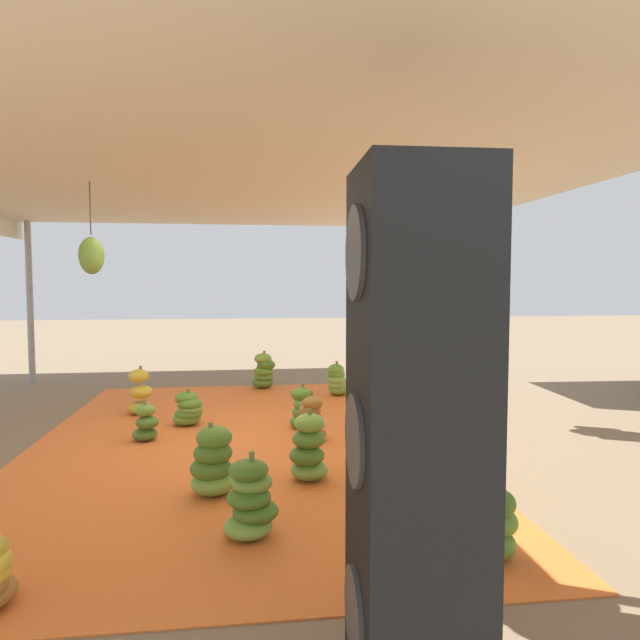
{
  "coord_description": "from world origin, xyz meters",
  "views": [
    {
      "loc": [
        5.77,
        0.11,
        1.62
      ],
      "look_at": [
        -0.73,
        0.95,
        1.19
      ],
      "focal_mm": 32.06,
      "sensor_mm": 36.0,
      "label": 1
    }
  ],
  "objects_px": {
    "banana_bunch_10": "(312,420)",
    "banana_bunch_11": "(303,409)",
    "banana_bunch_2": "(398,484)",
    "banana_bunch_13": "(140,394)",
    "banana_bunch_9": "(337,381)",
    "banana_bunch_14": "(188,410)",
    "banana_bunch_1": "(146,424)",
    "speaker_stack": "(416,432)",
    "banana_bunch_7": "(213,463)",
    "banana_bunch_4": "(308,449)",
    "banana_bunch_8": "(264,372)",
    "banana_bunch_0": "(495,525)",
    "banana_bunch_5": "(251,500)",
    "banana_bunch_12": "(426,529)",
    "banana_bunch_6": "(394,443)"
  },
  "relations": [
    {
      "from": "banana_bunch_5",
      "to": "banana_bunch_6",
      "type": "distance_m",
      "value": 1.7
    },
    {
      "from": "banana_bunch_1",
      "to": "banana_bunch_9",
      "type": "bearing_deg",
      "value": 131.84
    },
    {
      "from": "banana_bunch_12",
      "to": "speaker_stack",
      "type": "distance_m",
      "value": 1.2
    },
    {
      "from": "banana_bunch_0",
      "to": "banana_bunch_5",
      "type": "bearing_deg",
      "value": -108.48
    },
    {
      "from": "banana_bunch_8",
      "to": "banana_bunch_2",
      "type": "bearing_deg",
      "value": 9.6
    },
    {
      "from": "banana_bunch_8",
      "to": "banana_bunch_13",
      "type": "height_order",
      "value": "banana_bunch_13"
    },
    {
      "from": "banana_bunch_2",
      "to": "banana_bunch_11",
      "type": "distance_m",
      "value": 2.4
    },
    {
      "from": "banana_bunch_10",
      "to": "speaker_stack",
      "type": "distance_m",
      "value": 3.63
    },
    {
      "from": "banana_bunch_10",
      "to": "banana_bunch_13",
      "type": "height_order",
      "value": "banana_bunch_13"
    },
    {
      "from": "banana_bunch_13",
      "to": "speaker_stack",
      "type": "distance_m",
      "value": 5.39
    },
    {
      "from": "banana_bunch_13",
      "to": "banana_bunch_5",
      "type": "bearing_deg",
      "value": 20.44
    },
    {
      "from": "banana_bunch_0",
      "to": "banana_bunch_7",
      "type": "height_order",
      "value": "banana_bunch_7"
    },
    {
      "from": "banana_bunch_12",
      "to": "speaker_stack",
      "type": "xyz_separation_m",
      "value": [
        0.85,
        -0.32,
        0.79
      ]
    },
    {
      "from": "banana_bunch_8",
      "to": "banana_bunch_6",
      "type": "bearing_deg",
      "value": 14.38
    },
    {
      "from": "banana_bunch_2",
      "to": "banana_bunch_7",
      "type": "xyz_separation_m",
      "value": [
        -0.44,
        -1.33,
        0.07
      ]
    },
    {
      "from": "banana_bunch_1",
      "to": "banana_bunch_12",
      "type": "bearing_deg",
      "value": 34.59
    },
    {
      "from": "banana_bunch_10",
      "to": "banana_bunch_14",
      "type": "distance_m",
      "value": 1.54
    },
    {
      "from": "banana_bunch_7",
      "to": "banana_bunch_9",
      "type": "distance_m",
      "value": 3.97
    },
    {
      "from": "banana_bunch_4",
      "to": "banana_bunch_12",
      "type": "bearing_deg",
      "value": 17.59
    },
    {
      "from": "banana_bunch_9",
      "to": "speaker_stack",
      "type": "height_order",
      "value": "speaker_stack"
    },
    {
      "from": "banana_bunch_4",
      "to": "banana_bunch_8",
      "type": "xyz_separation_m",
      "value": [
        -4.11,
        -0.24,
        -0.0
      ]
    },
    {
      "from": "banana_bunch_7",
      "to": "banana_bunch_13",
      "type": "distance_m",
      "value": 2.97
    },
    {
      "from": "banana_bunch_0",
      "to": "banana_bunch_14",
      "type": "distance_m",
      "value": 4.0
    },
    {
      "from": "banana_bunch_9",
      "to": "banana_bunch_11",
      "type": "relative_size",
      "value": 0.99
    },
    {
      "from": "banana_bunch_0",
      "to": "banana_bunch_13",
      "type": "relative_size",
      "value": 0.75
    },
    {
      "from": "banana_bunch_8",
      "to": "banana_bunch_11",
      "type": "xyz_separation_m",
      "value": [
        2.42,
        0.36,
        -0.04
      ]
    },
    {
      "from": "banana_bunch_9",
      "to": "banana_bunch_2",
      "type": "bearing_deg",
      "value": -3.0
    },
    {
      "from": "banana_bunch_6",
      "to": "banana_bunch_13",
      "type": "relative_size",
      "value": 0.9
    },
    {
      "from": "banana_bunch_2",
      "to": "banana_bunch_8",
      "type": "height_order",
      "value": "banana_bunch_8"
    },
    {
      "from": "banana_bunch_1",
      "to": "banana_bunch_14",
      "type": "height_order",
      "value": "banana_bunch_1"
    },
    {
      "from": "banana_bunch_2",
      "to": "banana_bunch_13",
      "type": "relative_size",
      "value": 0.72
    },
    {
      "from": "banana_bunch_11",
      "to": "banana_bunch_14",
      "type": "height_order",
      "value": "banana_bunch_11"
    },
    {
      "from": "banana_bunch_1",
      "to": "speaker_stack",
      "type": "height_order",
      "value": "speaker_stack"
    },
    {
      "from": "banana_bunch_5",
      "to": "banana_bunch_13",
      "type": "bearing_deg",
      "value": -159.56
    },
    {
      "from": "banana_bunch_9",
      "to": "banana_bunch_10",
      "type": "xyz_separation_m",
      "value": [
        2.3,
        -0.63,
        0.01
      ]
    },
    {
      "from": "banana_bunch_5",
      "to": "banana_bunch_7",
      "type": "relative_size",
      "value": 0.98
    },
    {
      "from": "banana_bunch_2",
      "to": "banana_bunch_6",
      "type": "distance_m",
      "value": 0.87
    },
    {
      "from": "banana_bunch_6",
      "to": "banana_bunch_1",
      "type": "bearing_deg",
      "value": -117.34
    },
    {
      "from": "banana_bunch_13",
      "to": "banana_bunch_9",
      "type": "bearing_deg",
      "value": 108.65
    },
    {
      "from": "banana_bunch_13",
      "to": "speaker_stack",
      "type": "relative_size",
      "value": 0.29
    },
    {
      "from": "banana_bunch_10",
      "to": "banana_bunch_11",
      "type": "distance_m",
      "value": 0.55
    },
    {
      "from": "speaker_stack",
      "to": "banana_bunch_1",
      "type": "bearing_deg",
      "value": -155.87
    },
    {
      "from": "banana_bunch_14",
      "to": "banana_bunch_8",
      "type": "bearing_deg",
      "value": 156.9
    },
    {
      "from": "banana_bunch_11",
      "to": "banana_bunch_6",
      "type": "bearing_deg",
      "value": 23.39
    },
    {
      "from": "banana_bunch_14",
      "to": "banana_bunch_4",
      "type": "bearing_deg",
      "value": 30.47
    },
    {
      "from": "banana_bunch_1",
      "to": "banana_bunch_11",
      "type": "xyz_separation_m",
      "value": [
        -0.32,
        1.64,
        0.03
      ]
    },
    {
      "from": "banana_bunch_2",
      "to": "banana_bunch_6",
      "type": "height_order",
      "value": "banana_bunch_6"
    },
    {
      "from": "banana_bunch_0",
      "to": "banana_bunch_14",
      "type": "xyz_separation_m",
      "value": [
        -3.4,
        -2.1,
        -0.01
      ]
    },
    {
      "from": "banana_bunch_12",
      "to": "banana_bunch_14",
      "type": "height_order",
      "value": "banana_bunch_12"
    },
    {
      "from": "banana_bunch_13",
      "to": "banana_bunch_4",
      "type": "bearing_deg",
      "value": 34.95
    }
  ]
}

